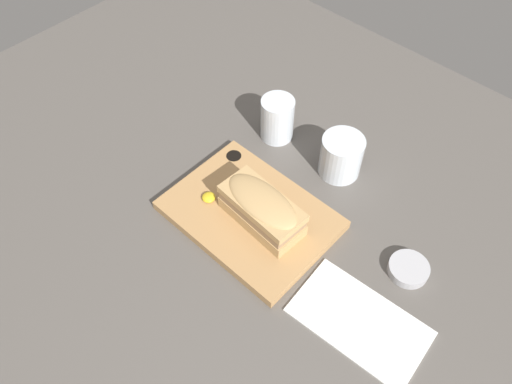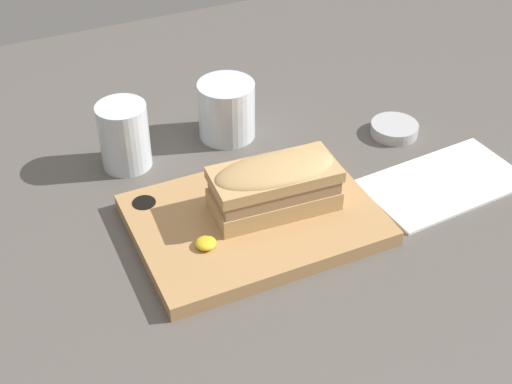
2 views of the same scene
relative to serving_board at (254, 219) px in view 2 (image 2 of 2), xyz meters
The scene contains 8 objects.
dining_table 9.56cm from the serving_board, ahead, with size 176.75×129.29×2.00cm.
serving_board is the anchor object (origin of this frame).
sandwich 5.44cm from the serving_board, ahead, with size 15.98×8.15×6.80cm.
mustard_dollop 8.31cm from the serving_board, 157.60° to the right, with size 2.50×2.50×1.00cm.
water_glass 22.20cm from the serving_board, 118.57° to the left, with size 6.85×6.85×9.39cm.
wine_glass 21.18cm from the serving_board, 76.19° to the left, with size 8.25×8.25×8.49cm.
napkin 26.99cm from the serving_board, ahead, with size 22.23×13.68×0.40cm.
condiment_dish 29.33cm from the serving_board, 20.39° to the left, with size 6.96×6.96×1.71cm.
Camera 2 is at (-37.24, -60.56, 60.48)cm, focal length 50.00 mm.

